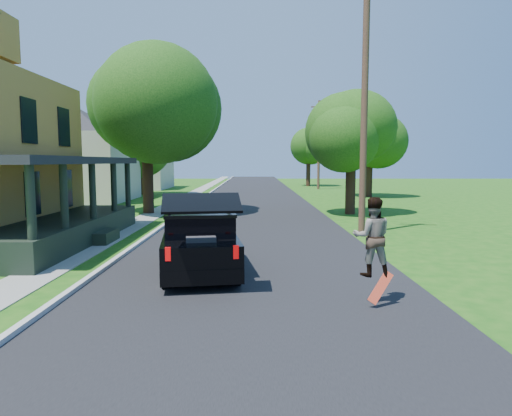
{
  "coord_description": "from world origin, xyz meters",
  "views": [
    {
      "loc": [
        0.06,
        -10.51,
        2.95
      ],
      "look_at": [
        0.12,
        3.0,
        1.58
      ],
      "focal_mm": 32.0,
      "sensor_mm": 36.0,
      "label": 1
    }
  ],
  "objects_px": {
    "tree_right_near": "(351,128)",
    "utility_pole_near": "(364,104)",
    "skateboarder": "(372,237)",
    "black_suv": "(199,240)"
  },
  "relations": [
    {
      "from": "tree_right_near",
      "to": "utility_pole_near",
      "type": "relative_size",
      "value": 0.71
    },
    {
      "from": "skateboarder",
      "to": "black_suv",
      "type": "bearing_deg",
      "value": -29.8
    },
    {
      "from": "black_suv",
      "to": "tree_right_near",
      "type": "relative_size",
      "value": 0.69
    },
    {
      "from": "tree_right_near",
      "to": "utility_pole_near",
      "type": "height_order",
      "value": "utility_pole_near"
    },
    {
      "from": "skateboarder",
      "to": "utility_pole_near",
      "type": "xyz_separation_m",
      "value": [
        2.0,
        9.32,
        3.87
      ]
    },
    {
      "from": "black_suv",
      "to": "utility_pole_near",
      "type": "height_order",
      "value": "utility_pole_near"
    },
    {
      "from": "black_suv",
      "to": "skateboarder",
      "type": "bearing_deg",
      "value": -43.3
    },
    {
      "from": "utility_pole_near",
      "to": "black_suv",
      "type": "bearing_deg",
      "value": -118.03
    },
    {
      "from": "skateboarder",
      "to": "tree_right_near",
      "type": "xyz_separation_m",
      "value": [
        2.95,
        16.41,
        3.43
      ]
    },
    {
      "from": "tree_right_near",
      "to": "utility_pole_near",
      "type": "distance_m",
      "value": 7.16
    }
  ]
}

